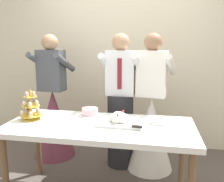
# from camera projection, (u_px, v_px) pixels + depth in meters

# --- Properties ---
(rear_wall) EXTENTS (5.20, 0.10, 2.90)m
(rear_wall) POSITION_uv_depth(u_px,v_px,m) (122.00, 50.00, 3.57)
(rear_wall) COLOR beige
(rear_wall) RESTS_ON ground_plane
(dessert_table) EXTENTS (1.80, 0.80, 0.78)m
(dessert_table) POSITION_uv_depth(u_px,v_px,m) (99.00, 132.00, 2.30)
(dessert_table) COLOR white
(dessert_table) RESTS_ON ground_plane
(cupcake_stand) EXTENTS (0.23, 0.23, 0.31)m
(cupcake_stand) POSITION_uv_depth(u_px,v_px,m) (31.00, 108.00, 2.43)
(cupcake_stand) COLOR gold
(cupcake_stand) RESTS_ON dessert_table
(main_cake_tray) EXTENTS (0.43, 0.32, 0.13)m
(main_cake_tray) POSITION_uv_depth(u_px,v_px,m) (120.00, 120.00, 2.30)
(main_cake_tray) COLOR silver
(main_cake_tray) RESTS_ON dessert_table
(plate_stack) EXTENTS (0.20, 0.20, 0.04)m
(plate_stack) POSITION_uv_depth(u_px,v_px,m) (159.00, 121.00, 2.33)
(plate_stack) COLOR white
(plate_stack) RESTS_ON dessert_table
(round_cake) EXTENTS (0.24, 0.24, 0.08)m
(round_cake) POSITION_uv_depth(u_px,v_px,m) (90.00, 112.00, 2.56)
(round_cake) COLOR white
(round_cake) RESTS_ON dessert_table
(person_groom) EXTENTS (0.47, 0.50, 1.66)m
(person_groom) POSITION_uv_depth(u_px,v_px,m) (120.00, 108.00, 2.97)
(person_groom) COLOR #232328
(person_groom) RESTS_ON ground_plane
(person_bride) EXTENTS (0.57, 0.56, 1.66)m
(person_bride) POSITION_uv_depth(u_px,v_px,m) (151.00, 123.00, 2.91)
(person_bride) COLOR white
(person_bride) RESTS_ON ground_plane
(person_guest) EXTENTS (0.56, 0.56, 1.66)m
(person_guest) POSITION_uv_depth(u_px,v_px,m) (53.00, 115.00, 3.27)
(person_guest) COLOR brown
(person_guest) RESTS_ON ground_plane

